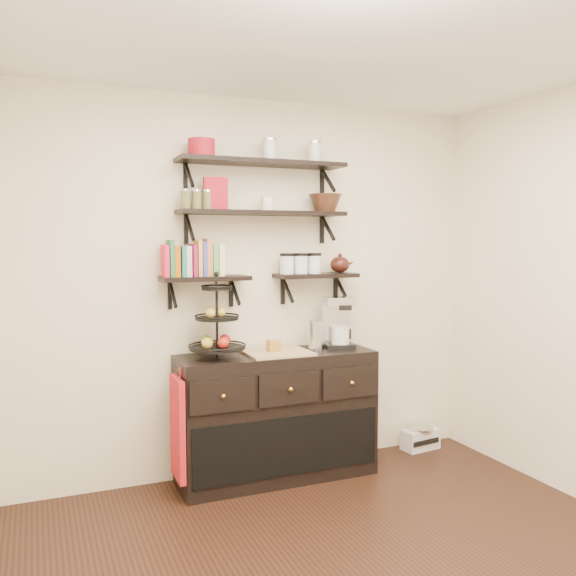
{
  "coord_description": "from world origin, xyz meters",
  "views": [
    {
      "loc": [
        -1.5,
        -2.43,
        1.7
      ],
      "look_at": [
        -0.0,
        1.15,
        1.39
      ],
      "focal_mm": 38.0,
      "sensor_mm": 36.0,
      "label": 1
    }
  ],
  "objects": [
    {
      "name": "thermal_carafe",
      "position": [
        0.36,
        1.49,
        1.01
      ],
      "size": [
        0.11,
        0.11,
        0.22
      ],
      "primitive_type": "cylinder",
      "color": "silver",
      "rests_on": "sideboard"
    },
    {
      "name": "red_pot",
      "position": [
        -0.44,
        1.61,
        2.31
      ],
      "size": [
        0.18,
        0.18,
        0.12
      ],
      "primitive_type": "cylinder",
      "color": "maroon",
      "rests_on": "shelf_top"
    },
    {
      "name": "shelf_mid",
      "position": [
        0.0,
        1.62,
        1.88
      ],
      "size": [
        1.2,
        0.27,
        0.23
      ],
      "color": "black",
      "rests_on": "back_wall"
    },
    {
      "name": "fruit_stand",
      "position": [
        -0.37,
        1.52,
        1.09
      ],
      "size": [
        0.38,
        0.38,
        0.56
      ],
      "rotation": [
        0.0,
        0.0,
        0.05
      ],
      "color": "black",
      "rests_on": "sideboard"
    },
    {
      "name": "apron",
      "position": [
        -0.67,
        1.41,
        0.48
      ],
      "size": [
        0.04,
        0.29,
        0.67
      ],
      "primitive_type": "cube",
      "color": "maroon",
      "rests_on": "sideboard"
    },
    {
      "name": "shelf_low_right",
      "position": [
        0.42,
        1.63,
        1.43
      ],
      "size": [
        0.6,
        0.25,
        0.23
      ],
      "color": "black",
      "rests_on": "back_wall"
    },
    {
      "name": "back_wall",
      "position": [
        0.0,
        1.75,
        1.35
      ],
      "size": [
        3.5,
        0.02,
        2.7
      ],
      "primitive_type": "cube",
      "color": "white",
      "rests_on": "ground"
    },
    {
      "name": "cookbooks",
      "position": [
        -0.49,
        1.63,
        1.57
      ],
      "size": [
        0.4,
        0.15,
        0.26
      ],
      "color": "red",
      "rests_on": "shelf_low_left"
    },
    {
      "name": "sideboard",
      "position": [
        0.06,
        1.51,
        0.45
      ],
      "size": [
        1.4,
        0.5,
        0.92
      ],
      "color": "black",
      "rests_on": "floor"
    },
    {
      "name": "walnut_bowl",
      "position": [
        0.49,
        1.61,
        1.96
      ],
      "size": [
        0.24,
        0.24,
        0.13
      ],
      "primitive_type": null,
      "color": "black",
      "rests_on": "shelf_mid"
    },
    {
      "name": "teapot",
      "position": [
        0.62,
        1.63,
        1.52
      ],
      "size": [
        0.2,
        0.15,
        0.15
      ],
      "primitive_type": null,
      "rotation": [
        0.0,
        0.0,
        -0.04
      ],
      "color": "black",
      "rests_on": "shelf_low_right"
    },
    {
      "name": "ramekins",
      "position": [
        0.03,
        1.61,
        1.95
      ],
      "size": [
        0.09,
        0.09,
        0.1
      ],
      "primitive_type": "cylinder",
      "color": "white",
      "rests_on": "shelf_mid"
    },
    {
      "name": "coffee_maker",
      "position": [
        0.56,
        1.54,
        1.08
      ],
      "size": [
        0.25,
        0.24,
        0.38
      ],
      "rotation": [
        0.0,
        0.0,
        -0.24
      ],
      "color": "black",
      "rests_on": "sideboard"
    },
    {
      "name": "radio",
      "position": [
        1.36,
        1.61,
        0.09
      ],
      "size": [
        0.32,
        0.23,
        0.18
      ],
      "rotation": [
        0.0,
        0.0,
        0.13
      ],
      "color": "silver",
      "rests_on": "floor"
    },
    {
      "name": "ceiling",
      "position": [
        0.0,
        0.0,
        2.7
      ],
      "size": [
        3.5,
        3.5,
        0.02
      ],
      "primitive_type": "cube",
      "color": "white",
      "rests_on": "back_wall"
    },
    {
      "name": "shelf_low_left",
      "position": [
        -0.42,
        1.63,
        1.43
      ],
      "size": [
        0.6,
        0.25,
        0.23
      ],
      "color": "black",
      "rests_on": "back_wall"
    },
    {
      "name": "glass_canisters",
      "position": [
        0.3,
        1.63,
        1.51
      ],
      "size": [
        0.32,
        0.1,
        0.13
      ],
      "color": "silver",
      "rests_on": "shelf_low_right"
    },
    {
      "name": "recipe_box",
      "position": [
        -0.34,
        1.61,
        2.01
      ],
      "size": [
        0.17,
        0.08,
        0.22
      ],
      "primitive_type": "cube",
      "rotation": [
        0.0,
        0.0,
        -0.11
      ],
      "color": "maroon",
      "rests_on": "shelf_mid"
    },
    {
      "name": "shelf_top",
      "position": [
        0.0,
        1.62,
        2.23
      ],
      "size": [
        1.2,
        0.27,
        0.23
      ],
      "color": "black",
      "rests_on": "back_wall"
    },
    {
      "name": "candle",
      "position": [
        0.04,
        1.51,
        0.96
      ],
      "size": [
        0.08,
        0.08,
        0.08
      ],
      "primitive_type": "cube",
      "color": "olive",
      "rests_on": "sideboard"
    }
  ]
}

